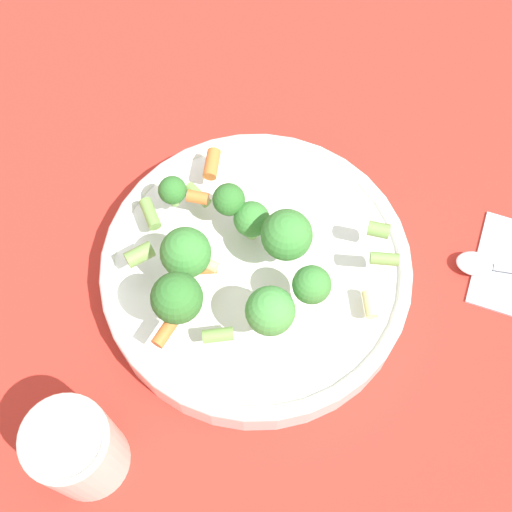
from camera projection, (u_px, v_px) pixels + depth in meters
The scene contains 5 objects.
ground_plane at pixel (256, 281), 0.70m from camera, with size 3.00×3.00×0.00m, color #B72D23.
bowl at pixel (256, 271), 0.68m from camera, with size 0.29×0.29×0.04m.
pasta_salad at pixel (237, 260), 0.61m from camera, with size 0.22×0.23×0.09m.
cup at pixel (77, 449), 0.58m from camera, with size 0.07×0.07×0.10m.
spoon at pixel (506, 269), 0.69m from camera, with size 0.11×0.13×0.01m.
Camera 1 is at (-0.24, 0.14, 0.65)m, focal length 50.00 mm.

